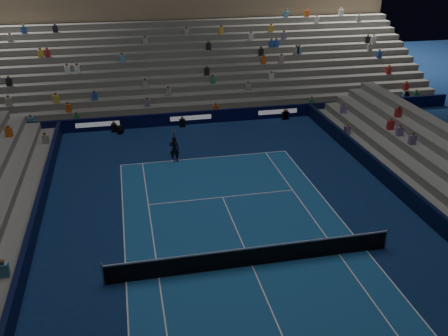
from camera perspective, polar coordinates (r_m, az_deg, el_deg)
ground at (r=21.99m, az=3.30°, el=-11.34°), size 90.00×90.00×0.00m
court_surface at (r=21.99m, az=3.30°, el=-11.33°), size 10.97×23.77×0.01m
sponsor_barrier_far at (r=37.95m, az=-3.93°, el=5.88°), size 44.00×0.25×1.00m
sponsor_barrier_west at (r=21.69m, az=-22.93°, el=-12.60°), size 0.25×37.00×1.00m
grandstand_main at (r=46.16m, az=-5.79°, el=13.06°), size 44.00×15.20×11.20m
tennis_net at (r=21.69m, az=3.34°, el=-10.27°), size 12.90×0.10×1.10m
tennis_player at (r=31.39m, az=-5.82°, el=2.22°), size 0.71×0.56×1.72m
broadcast_camera at (r=36.89m, az=-12.00°, el=4.42°), size 0.53×0.90×0.53m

